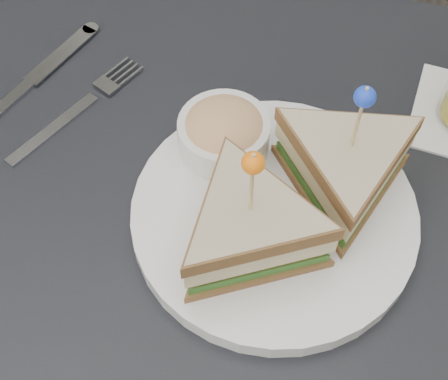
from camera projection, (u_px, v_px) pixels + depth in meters
table at (213, 256)px, 0.71m from camera, size 0.80×0.80×0.75m
plate_meal at (285, 194)px, 0.61m from camera, size 0.33×0.31×0.17m
cutlery_fork at (82, 106)px, 0.74m from camera, size 0.11×0.19×0.01m
cutlery_knife at (35, 78)px, 0.76m from camera, size 0.09×0.20×0.01m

